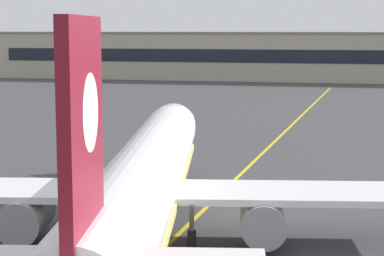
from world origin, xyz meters
The scene contains 3 objects.
taxiway_centreline centered at (0.00, 30.00, 0.00)m, with size 0.30×180.00×0.01m, color yellow.
airliner_foreground centered at (-1.93, 15.76, 3.37)m, with size 32.35×41.34×11.65m.
terminal_building centered at (-2.39, 137.86, 5.26)m, with size 137.57×12.40×10.50m.
Camera 1 is at (8.61, -19.61, 11.28)m, focal length 67.42 mm.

